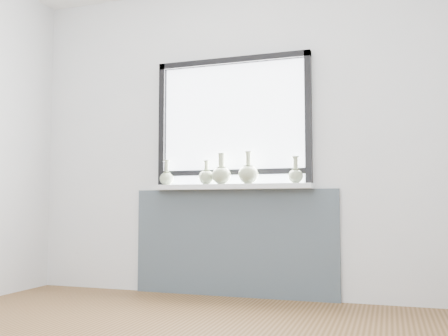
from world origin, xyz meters
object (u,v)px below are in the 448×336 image
(vase_b, at_px, (206,176))
(vase_e, at_px, (296,175))
(vase_a, at_px, (167,177))
(vase_c, at_px, (221,174))
(vase_d, at_px, (248,173))
(windowsill, at_px, (230,187))

(vase_b, distance_m, vase_e, 0.74)
(vase_a, distance_m, vase_e, 1.09)
(vase_b, bearing_deg, vase_c, -10.10)
(vase_a, height_order, vase_e, vase_a)
(vase_a, bearing_deg, vase_c, -2.96)
(vase_a, bearing_deg, vase_e, -0.62)
(vase_c, bearing_deg, vase_d, -0.64)
(vase_d, bearing_deg, vase_b, 175.73)
(windowsill, height_order, vase_a, vase_a)
(vase_a, bearing_deg, vase_d, -2.23)
(windowsill, bearing_deg, vase_b, -179.56)
(vase_c, bearing_deg, windowsill, 21.49)
(windowsill, height_order, vase_c, vase_c)
(vase_a, distance_m, vase_c, 0.49)
(vase_a, bearing_deg, vase_b, -0.13)
(vase_c, bearing_deg, vase_e, 1.30)
(vase_e, bearing_deg, vase_c, -178.70)
(windowsill, xyz_separation_m, vase_b, (-0.21, -0.00, 0.09))
(vase_d, bearing_deg, vase_c, 179.36)
(vase_a, xyz_separation_m, vase_b, (0.35, -0.00, 0.00))
(vase_c, bearing_deg, vase_b, 169.90)
(vase_d, bearing_deg, vase_e, 2.48)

